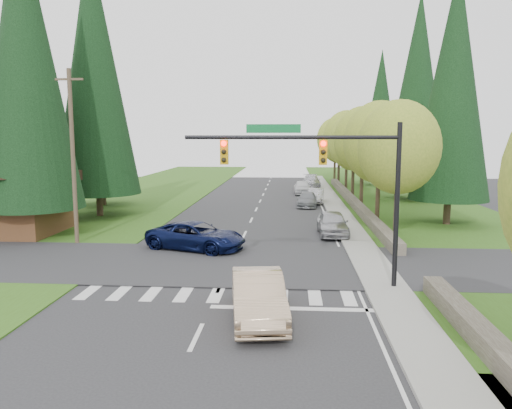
# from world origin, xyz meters

# --- Properties ---
(ground) EXTENTS (120.00, 120.00, 0.00)m
(ground) POSITION_xyz_m (0.00, 0.00, 0.00)
(ground) COLOR #28282B
(ground) RESTS_ON ground
(grass_east) EXTENTS (14.00, 110.00, 0.06)m
(grass_east) POSITION_xyz_m (13.00, 20.00, 0.03)
(grass_east) COLOR #335717
(grass_east) RESTS_ON ground
(grass_west) EXTENTS (14.00, 110.00, 0.06)m
(grass_west) POSITION_xyz_m (-13.00, 20.00, 0.03)
(grass_west) COLOR #335717
(grass_west) RESTS_ON ground
(cross_street) EXTENTS (120.00, 8.00, 0.10)m
(cross_street) POSITION_xyz_m (0.00, 8.00, 0.00)
(cross_street) COLOR #28282B
(cross_street) RESTS_ON ground
(sidewalk_east) EXTENTS (1.80, 80.00, 0.13)m
(sidewalk_east) POSITION_xyz_m (6.90, 22.00, 0.07)
(sidewalk_east) COLOR gray
(sidewalk_east) RESTS_ON ground
(curb_east) EXTENTS (0.20, 80.00, 0.13)m
(curb_east) POSITION_xyz_m (6.05, 22.00, 0.07)
(curb_east) COLOR gray
(curb_east) RESTS_ON ground
(stone_wall_south) EXTENTS (0.70, 14.00, 0.70)m
(stone_wall_south) POSITION_xyz_m (8.60, -3.00, 0.35)
(stone_wall_south) COLOR #4C4438
(stone_wall_south) RESTS_ON ground
(stone_wall_north) EXTENTS (0.70, 40.00, 0.70)m
(stone_wall_north) POSITION_xyz_m (8.60, 30.00, 0.35)
(stone_wall_north) COLOR #4C4438
(stone_wall_north) RESTS_ON ground
(traffic_signal) EXTENTS (8.70, 0.37, 6.80)m
(traffic_signal) POSITION_xyz_m (4.37, 4.50, 4.98)
(traffic_signal) COLOR black
(traffic_signal) RESTS_ON ground
(brown_building) EXTENTS (8.40, 8.40, 5.40)m
(brown_building) POSITION_xyz_m (-15.00, 15.00, 3.14)
(brown_building) COLOR #4C2D19
(brown_building) RESTS_ON ground
(utility_pole) EXTENTS (1.60, 0.24, 10.00)m
(utility_pole) POSITION_xyz_m (-9.50, 12.00, 5.14)
(utility_pole) COLOR #473828
(utility_pole) RESTS_ON ground
(decid_tree_0) EXTENTS (4.80, 4.80, 8.37)m
(decid_tree_0) POSITION_xyz_m (9.20, 14.00, 5.60)
(decid_tree_0) COLOR #38281C
(decid_tree_0) RESTS_ON ground
(decid_tree_1) EXTENTS (5.20, 5.20, 8.80)m
(decid_tree_1) POSITION_xyz_m (9.30, 21.00, 5.80)
(decid_tree_1) COLOR #38281C
(decid_tree_1) RESTS_ON ground
(decid_tree_2) EXTENTS (5.00, 5.00, 8.82)m
(decid_tree_2) POSITION_xyz_m (9.10, 28.00, 5.93)
(decid_tree_2) COLOR #38281C
(decid_tree_2) RESTS_ON ground
(decid_tree_3) EXTENTS (5.00, 5.00, 8.55)m
(decid_tree_3) POSITION_xyz_m (9.20, 35.00, 5.66)
(decid_tree_3) COLOR #38281C
(decid_tree_3) RESTS_ON ground
(decid_tree_4) EXTENTS (5.40, 5.40, 9.18)m
(decid_tree_4) POSITION_xyz_m (9.30, 42.00, 6.06)
(decid_tree_4) COLOR #38281C
(decid_tree_4) RESTS_ON ground
(decid_tree_5) EXTENTS (4.80, 4.80, 8.30)m
(decid_tree_5) POSITION_xyz_m (9.10, 49.00, 5.53)
(decid_tree_5) COLOR #38281C
(decid_tree_5) RESTS_ON ground
(decid_tree_6) EXTENTS (5.20, 5.20, 8.86)m
(decid_tree_6) POSITION_xyz_m (9.20, 56.00, 5.86)
(decid_tree_6) COLOR #38281C
(decid_tree_6) RESTS_ON ground
(conifer_w_a) EXTENTS (6.12, 6.12, 19.80)m
(conifer_w_a) POSITION_xyz_m (-13.00, 14.00, 10.79)
(conifer_w_a) COLOR #38281C
(conifer_w_a) RESTS_ON ground
(conifer_w_b) EXTENTS (5.44, 5.44, 17.80)m
(conifer_w_b) POSITION_xyz_m (-16.00, 18.00, 9.79)
(conifer_w_b) COLOR #38281C
(conifer_w_b) RESTS_ON ground
(conifer_w_c) EXTENTS (6.46, 6.46, 20.80)m
(conifer_w_c) POSITION_xyz_m (-12.00, 22.00, 11.29)
(conifer_w_c) COLOR #38281C
(conifer_w_c) RESTS_ON ground
(conifer_w_e) EXTENTS (5.78, 5.78, 18.80)m
(conifer_w_e) POSITION_xyz_m (-14.00, 28.00, 10.29)
(conifer_w_e) COLOR #38281C
(conifer_w_e) RESTS_ON ground
(conifer_e_a) EXTENTS (5.44, 5.44, 17.80)m
(conifer_e_a) POSITION_xyz_m (14.00, 20.00, 9.79)
(conifer_e_a) COLOR #38281C
(conifer_e_a) RESTS_ON ground
(conifer_e_b) EXTENTS (6.12, 6.12, 19.80)m
(conifer_e_b) POSITION_xyz_m (15.00, 34.00, 10.79)
(conifer_e_b) COLOR #38281C
(conifer_e_b) RESTS_ON ground
(conifer_e_c) EXTENTS (5.10, 5.10, 16.80)m
(conifer_e_c) POSITION_xyz_m (14.00, 48.00, 9.29)
(conifer_e_c) COLOR #38281C
(conifer_e_c) RESTS_ON ground
(sedan_champagne) EXTENTS (2.36, 5.10, 1.62)m
(sedan_champagne) POSITION_xyz_m (1.84, 0.66, 0.81)
(sedan_champagne) COLOR #D7B58F
(sedan_champagne) RESTS_ON ground
(suv_navy) EXTENTS (6.09, 4.29, 1.54)m
(suv_navy) POSITION_xyz_m (-2.26, 11.00, 0.77)
(suv_navy) COLOR #0A1136
(suv_navy) RESTS_ON ground
(parked_car_a) EXTENTS (1.91, 4.54, 1.53)m
(parked_car_a) POSITION_xyz_m (5.60, 15.65, 0.77)
(parked_car_a) COLOR #ABABAF
(parked_car_a) RESTS_ON ground
(parked_car_b) EXTENTS (2.08, 4.38, 1.23)m
(parked_car_b) POSITION_xyz_m (4.44, 28.55, 0.62)
(parked_car_b) COLOR slate
(parked_car_b) RESTS_ON ground
(parked_car_c) EXTENTS (1.80, 4.17, 1.34)m
(parked_car_c) POSITION_xyz_m (5.28, 30.88, 0.67)
(parked_car_c) COLOR #B0B1B6
(parked_car_c) RESTS_ON ground
(parked_car_d) EXTENTS (1.87, 4.42, 1.49)m
(parked_car_d) POSITION_xyz_m (4.20, 38.18, 0.75)
(parked_car_d) COLOR silver
(parked_car_d) RESTS_ON ground
(parked_car_e) EXTENTS (2.16, 5.16, 1.49)m
(parked_car_e) POSITION_xyz_m (5.49, 45.68, 0.74)
(parked_car_e) COLOR #B0B1B6
(parked_car_e) RESTS_ON ground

